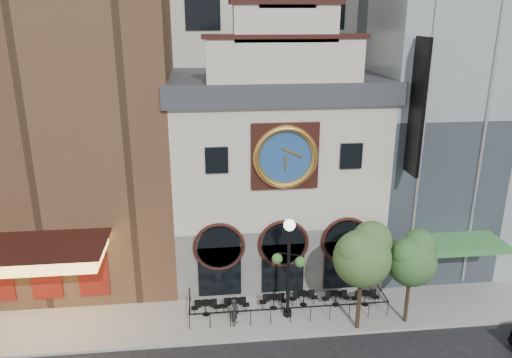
{
  "coord_description": "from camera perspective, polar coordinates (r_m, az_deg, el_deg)",
  "views": [
    {
      "loc": [
        -4.32,
        -21.07,
        15.8
      ],
      "look_at": [
        -1.31,
        6.0,
        6.63
      ],
      "focal_mm": 35.0,
      "sensor_mm": 36.0,
      "label": 1
    }
  ],
  "objects": [
    {
      "name": "tree_left",
      "position": [
        25.54,
        12.16,
        -8.35
      ],
      "size": [
        3.01,
        2.9,
        5.8
      ],
      "color": "#382619",
      "rests_on": "sidewalk"
    },
    {
      "name": "bistro_5",
      "position": [
        29.31,
        12.37,
        -13.08
      ],
      "size": [
        1.58,
        0.68,
        0.9
      ],
      "color": "black",
      "rests_on": "sidewalk"
    },
    {
      "name": "tree_right",
      "position": [
        26.92,
        17.43,
        -8.55
      ],
      "size": [
        2.66,
        2.56,
        5.12
      ],
      "color": "#382619",
      "rests_on": "sidewalk"
    },
    {
      "name": "bistro_3",
      "position": [
        28.76,
        5.47,
        -13.36
      ],
      "size": [
        1.58,
        0.68,
        0.9
      ],
      "color": "black",
      "rests_on": "sidewalk"
    },
    {
      "name": "theater_building",
      "position": [
        32.38,
        -22.35,
        11.59
      ],
      "size": [
        14.0,
        15.6,
        25.0
      ],
      "color": "brown",
      "rests_on": "ground"
    },
    {
      "name": "bistro_1",
      "position": [
        28.04,
        -2.42,
        -14.2
      ],
      "size": [
        1.58,
        0.68,
        0.9
      ],
      "color": "black",
      "rests_on": "sidewalk"
    },
    {
      "name": "bistro_4",
      "position": [
        28.97,
        9.12,
        -13.27
      ],
      "size": [
        1.58,
        0.68,
        0.9
      ],
      "color": "black",
      "rests_on": "sidewalk"
    },
    {
      "name": "clock_building",
      "position": [
        30.6,
        2.06,
        1.27
      ],
      "size": [
        12.6,
        8.78,
        18.65
      ],
      "color": "#605E5B",
      "rests_on": "ground"
    },
    {
      "name": "cafe_railing",
      "position": [
        28.37,
        3.51,
        -13.82
      ],
      "size": [
        10.6,
        2.6,
        0.9
      ],
      "primitive_type": null,
      "color": "black",
      "rests_on": "sidewalk"
    },
    {
      "name": "bistro_2",
      "position": [
        28.36,
        2.03,
        -13.78
      ],
      "size": [
        1.58,
        0.68,
        0.9
      ],
      "color": "black",
      "rests_on": "sidewalk"
    },
    {
      "name": "sidewalk",
      "position": [
        28.66,
        3.49,
        -14.71
      ],
      "size": [
        44.0,
        5.0,
        0.15
      ],
      "primitive_type": "cube",
      "color": "gray",
      "rests_on": "ground"
    },
    {
      "name": "retail_building",
      "position": [
        36.0,
        22.73,
        8.14
      ],
      "size": [
        14.0,
        14.4,
        20.0
      ],
      "color": "gray",
      "rests_on": "ground"
    },
    {
      "name": "pedestrian",
      "position": [
        26.97,
        -2.43,
        -14.93
      ],
      "size": [
        0.55,
        0.65,
        1.51
      ],
      "primitive_type": "imported",
      "rotation": [
        0.0,
        0.0,
        1.17
      ],
      "color": "black",
      "rests_on": "sidewalk"
    },
    {
      "name": "ground",
      "position": [
        26.69,
        4.43,
        -17.76
      ],
      "size": [
        120.0,
        120.0,
        0.0
      ],
      "primitive_type": "plane",
      "color": "black",
      "rests_on": "ground"
    },
    {
      "name": "bistro_0",
      "position": [
        27.98,
        -5.75,
        -14.37
      ],
      "size": [
        1.58,
        0.68,
        0.9
      ],
      "color": "black",
      "rests_on": "sidewalk"
    },
    {
      "name": "lamppost",
      "position": [
        26.3,
        3.76,
        -8.96
      ],
      "size": [
        1.71,
        1.05,
        5.66
      ],
      "rotation": [
        0.0,
        0.0,
        -0.4
      ],
      "color": "black",
      "rests_on": "sidewalk"
    }
  ]
}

